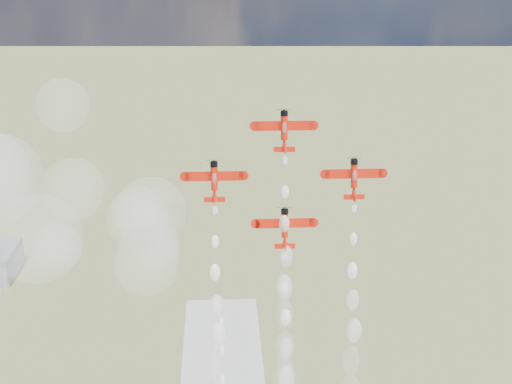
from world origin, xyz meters
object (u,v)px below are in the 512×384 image
(plane_lead, at_px, (284,130))
(plane_right, at_px, (354,178))
(plane_slot, at_px, (285,227))
(plane_left, at_px, (214,180))

(plane_lead, height_order, plane_right, plane_lead)
(plane_lead, height_order, plane_slot, plane_lead)
(plane_left, height_order, plane_right, same)
(plane_right, bearing_deg, plane_left, 180.00)
(plane_lead, relative_size, plane_slot, 1.00)
(plane_left, relative_size, plane_slot, 1.00)
(plane_lead, xyz_separation_m, plane_slot, (0.00, -4.18, -20.21))
(plane_lead, xyz_separation_m, plane_right, (14.74, -2.09, -10.11))
(plane_left, bearing_deg, plane_slot, -8.06)
(plane_lead, bearing_deg, plane_slot, -90.00)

